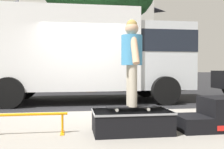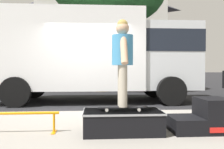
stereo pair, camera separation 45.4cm
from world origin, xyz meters
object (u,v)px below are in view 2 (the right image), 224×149
at_px(grind_rail, 21,118).
at_px(skateboard, 122,107).
at_px(box_truck, 96,52).
at_px(skate_box, 122,121).
at_px(kicker_ramp, 205,118).
at_px(skater_kid, 122,55).

relative_size(grind_rail, skateboard, 1.54).
bearing_deg(box_truck, skateboard, -85.47).
distance_m(skate_box, kicker_ramp, 1.34).
bearing_deg(grind_rail, skateboard, -4.49).
relative_size(skate_box, kicker_ramp, 1.31).
bearing_deg(skateboard, skater_kid, -75.96).
distance_m(kicker_ramp, box_truck, 5.35).
relative_size(grind_rail, box_truck, 0.17).
xyz_separation_m(skate_box, grind_rail, (-1.61, 0.12, 0.05)).
height_order(skate_box, grind_rail, skate_box).
bearing_deg(box_truck, kicker_ramp, -70.51).
distance_m(skate_box, box_truck, 5.09).
bearing_deg(skater_kid, kicker_ramp, 0.31).
distance_m(grind_rail, skateboard, 1.62).
distance_m(skate_box, grind_rail, 1.61).
xyz_separation_m(kicker_ramp, skater_kid, (-1.34, -0.01, 1.01)).
bearing_deg(kicker_ramp, box_truck, 109.49).
height_order(grind_rail, box_truck, box_truck).
xyz_separation_m(grind_rail, box_truck, (1.22, 4.76, 1.34)).
relative_size(kicker_ramp, skateboard, 1.20).
bearing_deg(skate_box, kicker_ramp, -0.02).
bearing_deg(skateboard, skate_box, 76.22).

